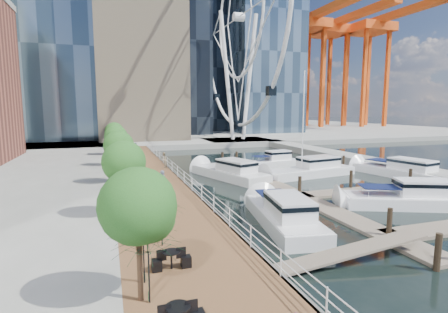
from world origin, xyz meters
name	(u,v)px	position (x,y,z in m)	size (l,w,h in m)	color
ground	(324,232)	(0.00, 0.00, 0.00)	(520.00, 520.00, 0.00)	black
boardwalk	(147,184)	(-9.00, 15.00, 0.50)	(6.00, 60.00, 1.00)	brown
seawall	(179,182)	(-6.00, 15.00, 0.50)	(0.25, 60.00, 1.00)	#595954
land_far	(146,130)	(0.00, 102.00, 0.50)	(200.00, 114.00, 1.00)	gray
breakwater	(365,162)	(20.00, 20.00, 0.50)	(4.00, 60.00, 1.00)	gray
pier	(238,142)	(14.00, 52.00, 0.50)	(14.00, 12.00, 1.00)	gray
railing	(178,172)	(-6.10, 15.00, 1.52)	(0.10, 60.00, 1.05)	white
floating_docks	(335,183)	(7.97, 9.98, 0.49)	(16.00, 34.00, 2.60)	#6D6051
ferris_wheel	(239,17)	(14.00, 52.00, 25.92)	(5.80, 45.60, 47.80)	white
port_cranes	(332,75)	(67.67, 95.67, 20.00)	(40.00, 52.00, 38.00)	#D84C14
street_trees	(119,146)	(-11.40, 14.00, 4.29)	(2.60, 42.60, 4.60)	#3F2B1C
cafe_tables	(155,243)	(-10.40, -2.00, 1.37)	(2.50, 13.70, 0.74)	black
yacht_foreground	(408,207)	(9.32, 2.73, 0.00)	(2.81, 10.48, 2.15)	white
pedestrian_near	(163,182)	(-8.40, 8.72, 1.92)	(0.67, 0.44, 1.83)	slate
pedestrian_mid	(164,160)	(-6.50, 20.77, 1.87)	(0.84, 0.66, 1.74)	gray
pedestrian_far	(136,149)	(-8.69, 31.93, 1.91)	(1.06, 0.44, 1.81)	#343C41
moored_yachts	(314,181)	(8.02, 13.58, 0.00)	(24.78, 34.56, 11.50)	silver
cafe_seating	(152,249)	(-10.82, -4.37, 2.11)	(4.06, 7.63, 2.29)	#0F3820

